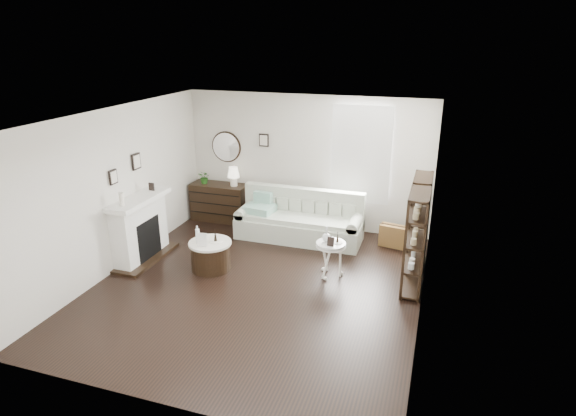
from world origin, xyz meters
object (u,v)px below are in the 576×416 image
(sofa, at_px, (300,223))
(dresser, at_px, (220,202))
(drum_table, at_px, (211,255))
(pedestal_table, at_px, (331,246))

(sofa, xyz_separation_m, dresser, (-1.91, 0.39, 0.09))
(sofa, xyz_separation_m, drum_table, (-1.05, -1.76, -0.06))
(sofa, bearing_deg, drum_table, -120.79)
(pedestal_table, bearing_deg, drum_table, -168.79)
(sofa, distance_m, pedestal_table, 1.68)
(drum_table, bearing_deg, pedestal_table, 11.21)
(sofa, height_order, drum_table, sofa)
(sofa, bearing_deg, dresser, 168.34)
(drum_table, distance_m, pedestal_table, 2.05)
(dresser, distance_m, pedestal_table, 3.35)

